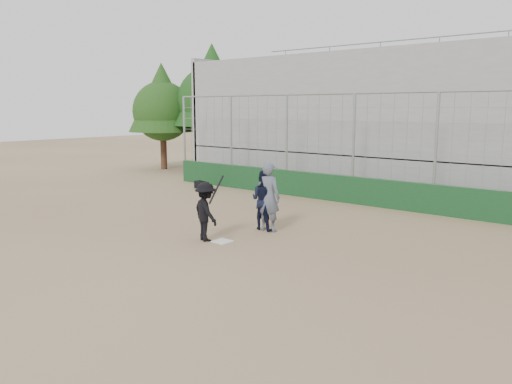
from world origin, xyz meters
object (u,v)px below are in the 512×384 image
Objects in this scene: catcher_crouched at (263,210)px; umpire at (269,200)px; batter_at_plate at (206,212)px; equipment_bag at (201,185)px.

catcher_crouched is 0.38m from umpire.
batter_at_plate is 8.67m from equipment_bag.
batter_at_plate is at bearing -102.72° from catcher_crouched.
catcher_crouched is 0.65× the size of umpire.
equipment_bag is at bearing 136.32° from batter_at_plate.
umpire is 2.17× the size of equipment_bag.
batter_at_plate is 0.97× the size of umpire.
catcher_crouched is at bearing -31.42° from equipment_bag.
equipment_bag is (-6.26, 5.97, -0.62)m from batter_at_plate.
batter_at_plate is at bearing 67.13° from umpire.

